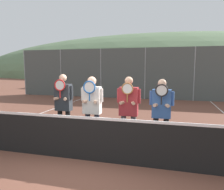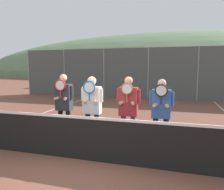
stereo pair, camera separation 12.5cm
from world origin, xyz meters
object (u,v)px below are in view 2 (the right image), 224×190
player_rightmost (161,110)px  car_left_of_center (150,82)px  car_far_left (95,81)px  player_center_left (92,105)px  player_leftmost (64,103)px  car_center (216,82)px  player_center_right (128,108)px

player_rightmost → car_left_of_center: 12.61m
player_rightmost → car_far_left: size_ratio=0.42×
player_rightmost → player_center_left: bearing=-177.5°
player_leftmost → car_center: bearing=65.0°
player_center_left → player_leftmost: bearing=175.6°
player_rightmost → car_far_left: (-6.50, 12.68, -0.16)m
car_left_of_center → car_center: 4.86m
player_center_right → car_center: (3.96, 12.36, -0.13)m
player_center_left → player_rightmost: 1.73m
player_center_left → car_left_of_center: bearing=89.8°
player_center_left → car_center: bearing=68.4°
car_left_of_center → car_far_left: bearing=177.7°
player_center_left → player_center_right: player_center_right is taller
player_center_left → player_rightmost: size_ratio=1.02×
player_center_left → car_far_left: player_center_left is taller
player_leftmost → car_far_left: player_leftmost is taller
player_center_right → player_center_left: bearing=-179.5°
player_center_right → car_far_left: (-5.72, 12.75, -0.19)m
car_left_of_center → car_center: size_ratio=1.03×
player_leftmost → player_rightmost: bearing=0.2°
player_leftmost → player_center_left: (0.84, -0.06, -0.00)m
player_center_right → car_far_left: size_ratio=0.44×
player_rightmost → car_left_of_center: player_rightmost is taller
player_center_right → car_left_of_center: (-0.90, 12.56, -0.20)m
player_center_right → car_left_of_center: 12.59m
player_rightmost → car_far_left: bearing=117.1°
player_leftmost → car_left_of_center: size_ratio=0.43×
car_center → player_center_right: bearing=-107.7°
player_leftmost → player_center_left: player_leftmost is taller
player_center_right → car_left_of_center: player_center_right is taller
car_left_of_center → car_center: car_center is taller
player_center_right → car_center: bearing=72.3°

